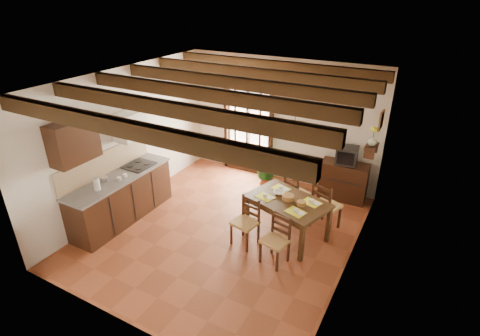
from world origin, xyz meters
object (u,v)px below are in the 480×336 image
Objects in this scene: dining_table at (288,204)px; potted_plant at (268,162)px; chair_near_left at (245,230)px; chair_far_left at (296,201)px; sideboard at (343,181)px; chair_far_right at (325,214)px; crt_tv at (347,155)px; kitchen_counter at (122,197)px; pendant_lamp at (295,127)px; chair_near_right at (275,248)px.

potted_plant is at bearing 142.46° from dining_table.
chair_near_left is 1.41m from chair_far_left.
sideboard is 1.70m from potted_plant.
potted_plant reaches higher than dining_table.
chair_near_left is 0.42× the size of potted_plant.
chair_far_right is 2.15× the size of crt_tv.
chair_near_left is 2.72m from crt_tv.
potted_plant is (-1.01, 0.84, 0.28)m from chair_far_left.
kitchen_counter is 3.89m from chair_far_right.
chair_far_left is at bearing 100.15° from pendant_lamp.
chair_far_left is (2.89, 1.78, -0.19)m from kitchen_counter.
pendant_lamp reaches higher than crt_tv.
kitchen_counter is 2.65× the size of chair_near_right.
sideboard is 0.46× the size of potted_plant.
chair_far_left is 1.08× the size of pendant_lamp.
potted_plant is at bearing 126.89° from pendant_lamp.
dining_table is at bearing 57.26° from chair_near_left.
chair_near_left is 0.69m from chair_near_right.
crt_tv is (0.54, 1.82, 0.36)m from dining_table.
crt_tv is (0.43, 2.59, 0.75)m from chair_near_right.
sideboard is 0.60m from crt_tv.
dining_table is at bearing -90.00° from pendant_lamp.
chair_near_left is at bearing 97.83° from chair_far_left.
kitchen_counter reaches higher than sideboard.
chair_near_right is (0.12, -0.78, -0.39)m from dining_table.
chair_far_right is 1.00× the size of sideboard.
potted_plant is at bearing -176.07° from sideboard.
chair_far_right is at bearing -31.90° from potted_plant.
sideboard is at bearing -97.42° from chair_far_left.
crt_tv is (0.00, -0.01, 0.60)m from sideboard.
chair_near_left is 2.63m from sideboard.
sideboard is (0.43, 2.60, 0.15)m from chair_near_right.
potted_plant reaches higher than chair_far_left.
kitchen_counter is 4.54m from sideboard.
kitchen_counter is at bearing 45.40° from chair_far_right.
sideboard is at bearing 90.66° from dining_table.
sideboard is 2.16× the size of crt_tv.
crt_tv is at bearing 92.50° from chair_near_right.
dining_table is 1.93m from crt_tv.
pendant_lamp is (0.00, 0.10, 1.42)m from dining_table.
chair_far_left is (0.42, 1.35, 0.01)m from chair_near_left.
dining_table is 1.63× the size of chair_far_right.
potted_plant reaches higher than chair_near_right.
pendant_lamp is (-0.54, -0.47, 1.77)m from chair_far_right.
dining_table is at bearing -112.01° from crt_tv.
chair_far_right is 1.91m from pendant_lamp.
kitchen_counter is at bearing -146.93° from crt_tv.
chair_near_right is at bearing -104.65° from crt_tv.
pendant_lamp is at bearing 20.11° from kitchen_counter.
chair_near_right is at bearing -64.05° from dining_table.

